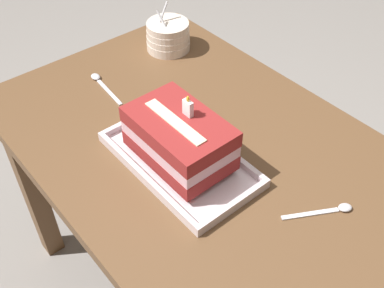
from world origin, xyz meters
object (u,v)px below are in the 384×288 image
foil_tray (180,160)px  birthday_cake (179,138)px  serving_spoon_near_tray (100,81)px  bowl_stack (168,36)px  serving_spoon_by_bowls (333,210)px

foil_tray → birthday_cake: size_ratio=1.57×
serving_spoon_near_tray → bowl_stack: bearing=94.2°
birthday_cake → bowl_stack: bearing=145.2°
bowl_stack → serving_spoon_near_tray: (0.02, -0.25, -0.04)m
foil_tray → serving_spoon_by_bowls: bearing=26.4°
birthday_cake → serving_spoon_by_bowls: bearing=26.4°
foil_tray → serving_spoon_near_tray: bearing=176.5°
birthday_cake → serving_spoon_near_tray: 0.38m
bowl_stack → serving_spoon_by_bowls: bowl_stack is taller
foil_tray → serving_spoon_near_tray: foil_tray is taller
bowl_stack → serving_spoon_by_bowls: bearing=-9.9°
serving_spoon_near_tray → serving_spoon_by_bowls: 0.70m
serving_spoon_near_tray → serving_spoon_by_bowls: size_ratio=1.17×
serving_spoon_by_bowls → bowl_stack: bearing=170.1°
birthday_cake → serving_spoon_near_tray: (-0.38, 0.02, -0.07)m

